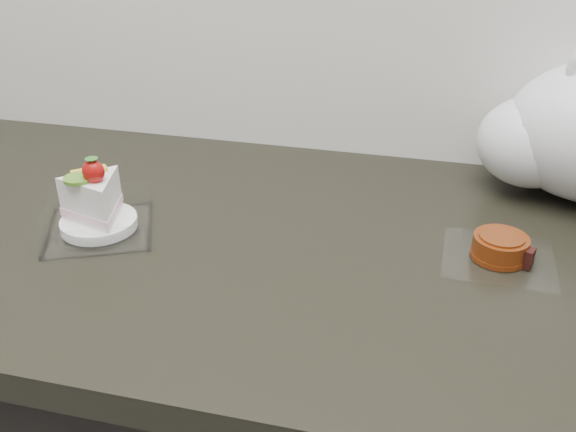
{
  "coord_description": "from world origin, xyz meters",
  "views": [
    {
      "loc": [
        0.23,
        0.97,
        1.34
      ],
      "look_at": [
        0.05,
        1.68,
        0.94
      ],
      "focal_mm": 40.0,
      "sensor_mm": 36.0,
      "label": 1
    }
  ],
  "objects": [
    {
      "name": "cake_tray",
      "position": [
        -0.21,
        1.65,
        0.93
      ],
      "size": [
        0.18,
        0.18,
        0.11
      ],
      "rotation": [
        0.0,
        0.0,
        0.42
      ],
      "color": "white",
      "rests_on": "counter"
    },
    {
      "name": "mooncake_wrap",
      "position": [
        0.32,
        1.71,
        0.91
      ],
      "size": [
        0.14,
        0.13,
        0.03
      ],
      "rotation": [
        0.0,
        0.0,
        0.16
      ],
      "color": "white",
      "rests_on": "counter"
    }
  ]
}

